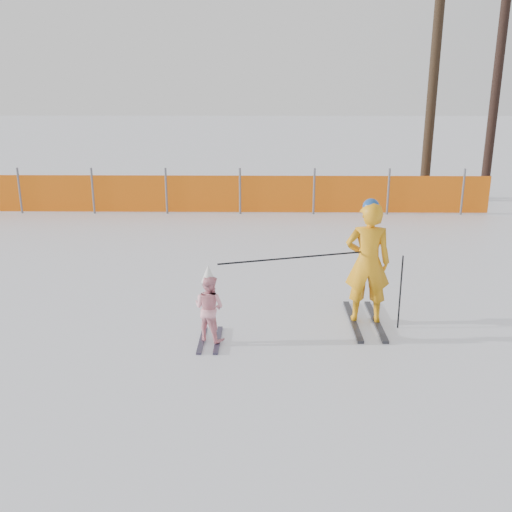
% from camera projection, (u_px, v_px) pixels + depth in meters
% --- Properties ---
extents(ground, '(120.00, 120.00, 0.00)m').
position_uv_depth(ground, '(255.00, 334.00, 8.07)').
color(ground, white).
rests_on(ground, ground).
extents(adult, '(0.68, 1.49, 1.86)m').
position_uv_depth(adult, '(368.00, 262.00, 8.19)').
color(adult, black).
rests_on(adult, ground).
extents(child, '(0.56, 0.86, 1.10)m').
position_uv_depth(child, '(209.00, 307.00, 7.69)').
color(child, black).
rests_on(child, ground).
extents(ski_poles, '(2.58, 0.63, 1.11)m').
position_uv_depth(ski_poles, '(330.00, 270.00, 7.93)').
color(ski_poles, black).
rests_on(ski_poles, ground).
extents(safety_fence, '(14.75, 0.06, 1.25)m').
position_uv_depth(safety_fence, '(215.00, 194.00, 15.43)').
color(safety_fence, '#595960').
rests_on(safety_fence, ground).
extents(tree_trunks, '(2.26, 0.71, 6.88)m').
position_uv_depth(tree_trunks, '(461.00, 89.00, 16.58)').
color(tree_trunks, black).
rests_on(tree_trunks, ground).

